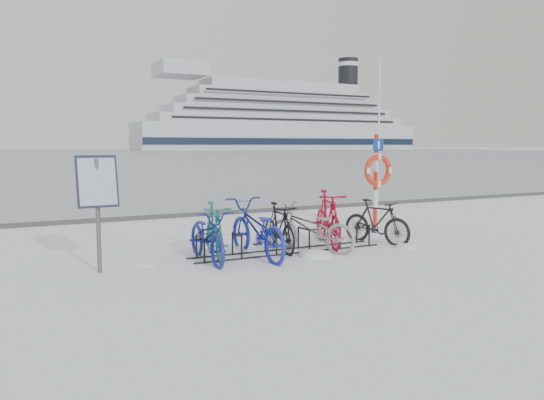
{
  "coord_description": "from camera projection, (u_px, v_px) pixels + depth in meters",
  "views": [
    {
      "loc": [
        -4.86,
        -9.03,
        2.09
      ],
      "look_at": [
        -0.05,
        0.6,
        0.98
      ],
      "focal_mm": 35.0,
      "sensor_mm": 36.0,
      "label": 1
    }
  ],
  "objects": [
    {
      "name": "lifebuoy_station",
      "position": [
        378.0,
        171.0,
        13.52
      ],
      "size": [
        0.83,
        0.23,
        4.31
      ],
      "color": "red",
      "rests_on": "ground"
    },
    {
      "name": "ice_sheet",
      "position": [
        26.0,
        153.0,
        148.33
      ],
      "size": [
        400.0,
        298.0,
        0.02
      ],
      "primitive_type": "cube",
      "color": "#97A3AA",
      "rests_on": "ground"
    },
    {
      "name": "bike_5",
      "position": [
        328.0,
        217.0,
        11.08
      ],
      "size": [
        1.16,
        2.06,
        1.19
      ],
      "primitive_type": "imported",
      "rotation": [
        0.0,
        0.0,
        -0.33
      ],
      "color": "#A80921",
      "rests_on": "ground"
    },
    {
      "name": "ground",
      "position": [
        288.0,
        252.0,
        10.41
      ],
      "size": [
        900.0,
        900.0,
        0.0
      ],
      "primitive_type": "plane",
      "color": "white",
      "rests_on": "ground"
    },
    {
      "name": "info_board",
      "position": [
        97.0,
        189.0,
        8.57
      ],
      "size": [
        0.65,
        0.27,
        1.93
      ],
      "rotation": [
        0.0,
        0.0,
        0.04
      ],
      "color": "#595B5E",
      "rests_on": "ground"
    },
    {
      "name": "bike_4",
      "position": [
        311.0,
        226.0,
        10.47
      ],
      "size": [
        1.55,
        1.95,
        0.99
      ],
      "primitive_type": "imported",
      "rotation": [
        0.0,
        0.0,
        3.69
      ],
      "color": "gray",
      "rests_on": "ground"
    },
    {
      "name": "cruise_ferry",
      "position": [
        280.0,
        124.0,
        230.36
      ],
      "size": [
        126.9,
        23.96,
        41.69
      ],
      "color": "silver",
      "rests_on": "ground"
    },
    {
      "name": "bike_2",
      "position": [
        256.0,
        227.0,
        9.91
      ],
      "size": [
        0.81,
        2.16,
        1.12
      ],
      "primitive_type": "imported",
      "rotation": [
        0.0,
        0.0,
        3.17
      ],
      "color": "#1B26AA",
      "rests_on": "ground"
    },
    {
      "name": "bike_rack",
      "position": [
        288.0,
        243.0,
        10.39
      ],
      "size": [
        4.0,
        0.48,
        0.46
      ],
      "color": "black",
      "rests_on": "ground"
    },
    {
      "name": "snow_drifts",
      "position": [
        313.0,
        250.0,
        10.61
      ],
      "size": [
        6.07,
        1.82,
        0.23
      ],
      "color": "white",
      "rests_on": "ground"
    },
    {
      "name": "bike_3",
      "position": [
        279.0,
        226.0,
        10.54
      ],
      "size": [
        0.64,
        1.69,
        0.99
      ],
      "primitive_type": "imported",
      "rotation": [
        0.0,
        0.0,
        -0.11
      ],
      "color": "black",
      "rests_on": "ground"
    },
    {
      "name": "bike_6",
      "position": [
        377.0,
        220.0,
        11.37
      ],
      "size": [
        1.0,
        1.68,
        0.97
      ],
      "primitive_type": "imported",
      "rotation": [
        0.0,
        0.0,
        0.36
      ],
      "color": "black",
      "rests_on": "ground"
    },
    {
      "name": "bike_1",
      "position": [
        214.0,
        229.0,
        9.95
      ],
      "size": [
        0.82,
        1.83,
        1.06
      ],
      "primitive_type": "imported",
      "rotation": [
        0.0,
        0.0,
        -0.19
      ],
      "color": "#176F60",
      "rests_on": "ground"
    },
    {
      "name": "bike_0",
      "position": [
        207.0,
        234.0,
        9.6
      ],
      "size": [
        0.71,
        1.9,
        0.98
      ],
      "primitive_type": "imported",
      "rotation": [
        0.0,
        0.0,
        -0.03
      ],
      "color": "navy",
      "rests_on": "ground"
    },
    {
      "name": "quay_edge",
      "position": [
        193.0,
        215.0,
        15.65
      ],
      "size": [
        400.0,
        0.25,
        0.1
      ],
      "primitive_type": "cube",
      "color": "#3F3F42",
      "rests_on": "ground"
    }
  ]
}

